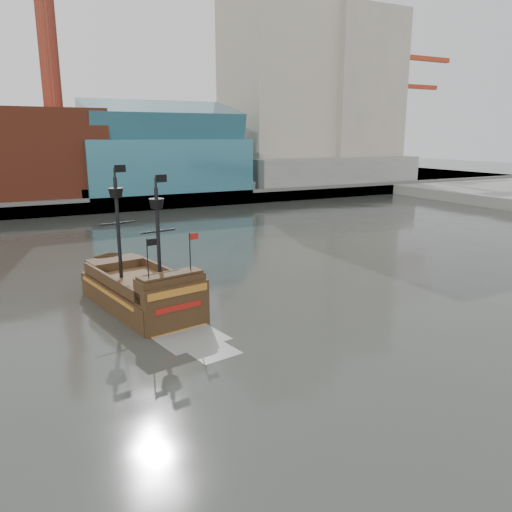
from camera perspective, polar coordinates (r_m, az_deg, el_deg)
ground at (r=31.79m, az=10.24°, el=-10.16°), size 400.00×400.00×0.00m
promenade_far at (r=116.88m, az=-18.36°, el=7.21°), size 220.00×60.00×2.00m
seawall at (r=88.01m, az=-15.24°, el=5.72°), size 220.00×1.00×2.60m
skyline at (r=110.57m, az=-15.84°, el=19.30°), size 149.00×45.00×62.00m
crane_a at (r=142.78m, az=16.04°, el=15.71°), size 22.50×4.00×32.25m
crane_b at (r=156.52m, az=16.04°, el=14.18°), size 19.10×4.00×26.25m
pirate_ship at (r=38.61m, az=-12.96°, el=-4.33°), size 7.13×15.76×11.38m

